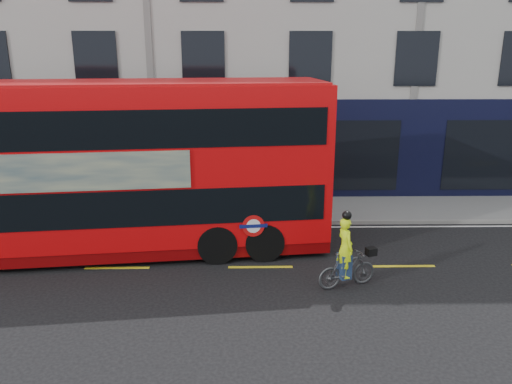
{
  "coord_description": "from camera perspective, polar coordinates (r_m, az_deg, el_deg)",
  "views": [
    {
      "loc": [
        3.69,
        -11.3,
        5.9
      ],
      "look_at": [
        3.89,
        2.41,
        1.93
      ],
      "focal_mm": 35.0,
      "sensor_mm": 36.0,
      "label": 1
    }
  ],
  "objects": [
    {
      "name": "lane_dashes",
      "position": [
        14.56,
        -15.6,
        -8.36
      ],
      "size": [
        58.0,
        0.12,
        0.01
      ],
      "primitive_type": null,
      "color": "yellow",
      "rests_on": "ground"
    },
    {
      "name": "cyclist",
      "position": [
        12.93,
        10.31,
        -7.88
      ],
      "size": [
        1.66,
        0.93,
        2.06
      ],
      "rotation": [
        0.0,
        0.0,
        0.32
      ],
      "color": "#444749",
      "rests_on": "ground"
    },
    {
      "name": "pavement",
      "position": [
        19.09,
        -11.94,
        -2.02
      ],
      "size": [
        60.0,
        3.0,
        0.12
      ],
      "primitive_type": "cube",
      "color": "slate",
      "rests_on": "ground"
    },
    {
      "name": "ground",
      "position": [
        13.26,
        -17.21,
        -11.03
      ],
      "size": [
        120.0,
        120.0,
        0.0
      ],
      "primitive_type": "plane",
      "color": "black",
      "rests_on": "ground"
    },
    {
      "name": "bus",
      "position": [
        14.97,
        -15.94,
        2.68
      ],
      "size": [
        12.65,
        4.17,
        5.01
      ],
      "rotation": [
        0.0,
        0.0,
        0.11
      ],
      "color": "red",
      "rests_on": "ground"
    },
    {
      "name": "building_terrace",
      "position": [
        24.57,
        -10.06,
        19.64
      ],
      "size": [
        50.0,
        10.07,
        15.0
      ],
      "color": "#A29F99",
      "rests_on": "ground"
    },
    {
      "name": "road_edge_line",
      "position": [
        17.44,
        -13.03,
        -4.03
      ],
      "size": [
        58.0,
        0.1,
        0.01
      ],
      "primitive_type": "cube",
      "color": "silver",
      "rests_on": "ground"
    },
    {
      "name": "kerb",
      "position": [
        17.7,
        -12.84,
        -3.51
      ],
      "size": [
        60.0,
        0.12,
        0.13
      ],
      "primitive_type": "cube",
      "color": "gray",
      "rests_on": "ground"
    }
  ]
}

